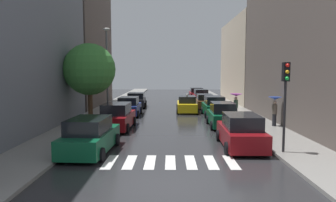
{
  "coord_description": "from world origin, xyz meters",
  "views": [
    {
      "loc": [
        -0.02,
        -10.54,
        4.01
      ],
      "look_at": [
        -0.21,
        19.58,
        1.17
      ],
      "focal_mm": 33.43,
      "sensor_mm": 36.0,
      "label": 1
    }
  ],
  "objects_px": {
    "parked_car_left_second": "(117,117)",
    "lamp_post_left": "(107,66)",
    "parked_car_left_nearest": "(90,136)",
    "parked_car_right_third": "(214,107)",
    "parked_car_right_sixth": "(196,94)",
    "taxi_midroad": "(187,105)",
    "parked_car_right_nearest": "(241,132)",
    "parked_car_left_fourth": "(136,100)",
    "pedestrian_foreground": "(236,100)",
    "street_tree_left": "(90,69)",
    "traffic_light_right_corner": "(286,87)",
    "parked_car_right_fourth": "(204,102)",
    "parked_car_right_fifth": "(201,97)",
    "parked_car_right_second": "(222,116)",
    "pedestrian_by_kerb": "(275,105)",
    "parked_car_left_third": "(129,107)"
  },
  "relations": [
    {
      "from": "parked_car_left_second",
      "to": "lamp_post_left",
      "type": "distance_m",
      "value": 7.2
    },
    {
      "from": "parked_car_left_nearest",
      "to": "lamp_post_left",
      "type": "relative_size",
      "value": 0.63
    },
    {
      "from": "parked_car_left_nearest",
      "to": "parked_car_right_third",
      "type": "distance_m",
      "value": 15.29
    },
    {
      "from": "parked_car_right_sixth",
      "to": "lamp_post_left",
      "type": "xyz_separation_m",
      "value": [
        -9.39,
        -18.04,
        3.73
      ]
    },
    {
      "from": "taxi_midroad",
      "to": "lamp_post_left",
      "type": "bearing_deg",
      "value": 115.26
    },
    {
      "from": "parked_car_right_third",
      "to": "parked_car_right_nearest",
      "type": "bearing_deg",
      "value": 178.25
    },
    {
      "from": "parked_car_left_nearest",
      "to": "taxi_midroad",
      "type": "bearing_deg",
      "value": -16.94
    },
    {
      "from": "parked_car_left_second",
      "to": "lamp_post_left",
      "type": "height_order",
      "value": "lamp_post_left"
    },
    {
      "from": "parked_car_left_nearest",
      "to": "parked_car_left_fourth",
      "type": "xyz_separation_m",
      "value": [
        0.15,
        19.87,
        -0.04
      ]
    },
    {
      "from": "parked_car_left_second",
      "to": "parked_car_right_nearest",
      "type": "height_order",
      "value": "parked_car_left_second"
    },
    {
      "from": "taxi_midroad",
      "to": "pedestrian_foreground",
      "type": "xyz_separation_m",
      "value": [
        3.83,
        -4.8,
        0.87
      ]
    },
    {
      "from": "street_tree_left",
      "to": "traffic_light_right_corner",
      "type": "xyz_separation_m",
      "value": [
        11.7,
        -9.47,
        -0.89
      ]
    },
    {
      "from": "parked_car_right_third",
      "to": "pedestrian_foreground",
      "type": "bearing_deg",
      "value": -146.46
    },
    {
      "from": "parked_car_right_fourth",
      "to": "parked_car_right_sixth",
      "type": "distance_m",
      "value": 11.55
    },
    {
      "from": "parked_car_right_nearest",
      "to": "parked_car_left_nearest",
      "type": "bearing_deg",
      "value": 99.14
    },
    {
      "from": "parked_car_right_fifth",
      "to": "pedestrian_foreground",
      "type": "xyz_separation_m",
      "value": [
        1.59,
        -13.58,
        0.81
      ]
    },
    {
      "from": "traffic_light_right_corner",
      "to": "parked_car_right_second",
      "type": "bearing_deg",
      "value": 102.4
    },
    {
      "from": "parked_car_right_fourth",
      "to": "parked_car_right_fifth",
      "type": "distance_m",
      "value": 5.53
    },
    {
      "from": "parked_car_right_fifth",
      "to": "pedestrian_by_kerb",
      "type": "bearing_deg",
      "value": -169.73
    },
    {
      "from": "parked_car_left_second",
      "to": "street_tree_left",
      "type": "relative_size",
      "value": 0.8
    },
    {
      "from": "parked_car_left_fourth",
      "to": "traffic_light_right_corner",
      "type": "xyz_separation_m",
      "value": [
        9.26,
        -20.22,
        2.51
      ]
    },
    {
      "from": "parked_car_right_second",
      "to": "parked_car_right_third",
      "type": "height_order",
      "value": "same"
    },
    {
      "from": "pedestrian_by_kerb",
      "to": "street_tree_left",
      "type": "relative_size",
      "value": 0.34
    },
    {
      "from": "parked_car_right_second",
      "to": "lamp_post_left",
      "type": "relative_size",
      "value": 0.54
    },
    {
      "from": "parked_car_left_third",
      "to": "lamp_post_left",
      "type": "bearing_deg",
      "value": 114.57
    },
    {
      "from": "parked_car_left_fourth",
      "to": "traffic_light_right_corner",
      "type": "bearing_deg",
      "value": -156.8
    },
    {
      "from": "parked_car_left_third",
      "to": "lamp_post_left",
      "type": "relative_size",
      "value": 0.54
    },
    {
      "from": "parked_car_right_fifth",
      "to": "pedestrian_foreground",
      "type": "bearing_deg",
      "value": -174.42
    },
    {
      "from": "parked_car_right_third",
      "to": "parked_car_right_second",
      "type": "bearing_deg",
      "value": 177.34
    },
    {
      "from": "parked_car_left_second",
      "to": "traffic_light_right_corner",
      "type": "bearing_deg",
      "value": -125.02
    },
    {
      "from": "parked_car_right_second",
      "to": "traffic_light_right_corner",
      "type": "bearing_deg",
      "value": -166.96
    },
    {
      "from": "parked_car_right_nearest",
      "to": "parked_car_right_sixth",
      "type": "bearing_deg",
      "value": 0.68
    },
    {
      "from": "parked_car_left_nearest",
      "to": "parked_car_right_sixth",
      "type": "xyz_separation_m",
      "value": [
        7.8,
        30.43,
        -0.04
      ]
    },
    {
      "from": "parked_car_right_third",
      "to": "parked_car_left_fourth",
      "type": "bearing_deg",
      "value": 48.32
    },
    {
      "from": "parked_car_left_fourth",
      "to": "street_tree_left",
      "type": "xyz_separation_m",
      "value": [
        -2.44,
        -10.76,
        3.4
      ]
    },
    {
      "from": "parked_car_right_third",
      "to": "parked_car_right_fourth",
      "type": "xyz_separation_m",
      "value": [
        -0.23,
        5.82,
        -0.09
      ]
    },
    {
      "from": "parked_car_left_fourth",
      "to": "lamp_post_left",
      "type": "bearing_deg",
      "value": 165.52
    },
    {
      "from": "parked_car_right_fourth",
      "to": "parked_car_right_fifth",
      "type": "relative_size",
      "value": 1.03
    },
    {
      "from": "parked_car_right_nearest",
      "to": "parked_car_right_fifth",
      "type": "relative_size",
      "value": 1.13
    },
    {
      "from": "parked_car_right_second",
      "to": "parked_car_right_fourth",
      "type": "bearing_deg",
      "value": 0.72
    },
    {
      "from": "parked_car_left_third",
      "to": "parked_car_right_second",
      "type": "distance_m",
      "value": 9.56
    },
    {
      "from": "parked_car_left_second",
      "to": "parked_car_right_third",
      "type": "relative_size",
      "value": 1.14
    },
    {
      "from": "parked_car_right_fifth",
      "to": "lamp_post_left",
      "type": "height_order",
      "value": "lamp_post_left"
    },
    {
      "from": "pedestrian_foreground",
      "to": "taxi_midroad",
      "type": "bearing_deg",
      "value": 64.18
    },
    {
      "from": "parked_car_right_third",
      "to": "parked_car_right_fifth",
      "type": "xyz_separation_m",
      "value": [
        -0.08,
        11.35,
        -0.01
      ]
    },
    {
      "from": "taxi_midroad",
      "to": "pedestrian_by_kerb",
      "type": "bearing_deg",
      "value": -145.4
    },
    {
      "from": "parked_car_left_nearest",
      "to": "pedestrian_by_kerb",
      "type": "xyz_separation_m",
      "value": [
        11.38,
        6.92,
        0.8
      ]
    },
    {
      "from": "parked_car_left_fourth",
      "to": "parked_car_right_third",
      "type": "xyz_separation_m",
      "value": [
        7.79,
        -6.81,
        0.06
      ]
    },
    {
      "from": "parked_car_left_third",
      "to": "pedestrian_by_kerb",
      "type": "distance_m",
      "value": 12.85
    },
    {
      "from": "pedestrian_by_kerb",
      "to": "lamp_post_left",
      "type": "relative_size",
      "value": 0.27
    }
  ]
}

